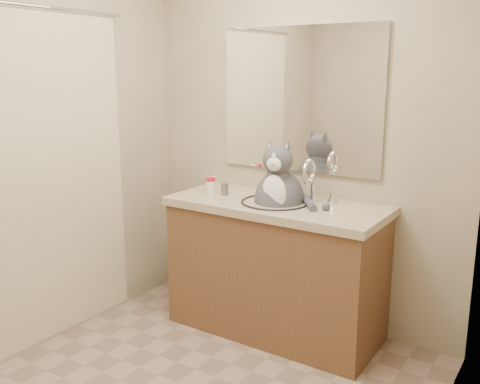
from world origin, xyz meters
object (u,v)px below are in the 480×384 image
object	(u,v)px
cat	(279,197)
pill_bottle_orange	(211,185)
pill_bottle_redcap	(211,185)
grey_canister	(225,189)

from	to	relation	value
cat	pill_bottle_orange	world-z (taller)	cat
cat	pill_bottle_redcap	distance (m)	0.49
pill_bottle_orange	pill_bottle_redcap	bearing A→B (deg)	-60.39
pill_bottle_redcap	grey_canister	size ratio (longest dim) A/B	1.35
pill_bottle_redcap	pill_bottle_orange	distance (m)	0.03
pill_bottle_redcap	pill_bottle_orange	size ratio (longest dim) A/B	1.02
cat	grey_canister	xyz separation A→B (m)	(-0.38, -0.03, 0.01)
cat	pill_bottle_redcap	world-z (taller)	cat
cat	pill_bottle_redcap	bearing A→B (deg)	172.61
pill_bottle_redcap	pill_bottle_orange	bearing A→B (deg)	119.61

